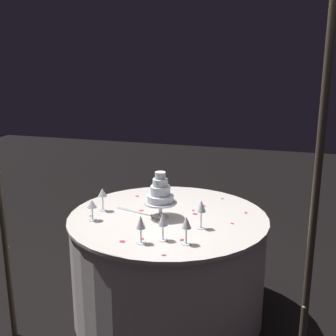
# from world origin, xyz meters

# --- Properties ---
(ground_plane) EXTENTS (12.00, 12.00, 0.00)m
(ground_plane) POSITION_xyz_m (0.00, 0.00, 0.00)
(ground_plane) COLOR black
(decorative_arch) EXTENTS (1.81, 0.06, 2.45)m
(decorative_arch) POSITION_xyz_m (0.00, 0.54, 1.54)
(decorative_arch) COLOR #473D2D
(decorative_arch) RESTS_ON ground
(main_table) EXTENTS (1.33, 1.33, 0.74)m
(main_table) POSITION_xyz_m (0.00, 0.00, 0.37)
(main_table) COLOR silver
(main_table) RESTS_ON ground
(tiered_cake) EXTENTS (0.22, 0.22, 0.31)m
(tiered_cake) POSITION_xyz_m (0.04, 0.04, 0.90)
(tiered_cake) COLOR silver
(tiered_cake) RESTS_ON main_table
(wine_glass_0) EXTENTS (0.06, 0.06, 0.16)m
(wine_glass_0) POSITION_xyz_m (-0.23, 0.40, 0.86)
(wine_glass_0) COLOR silver
(wine_glass_0) RESTS_ON main_table
(wine_glass_1) EXTENTS (0.06, 0.06, 0.18)m
(wine_glass_1) POSITION_xyz_m (-0.26, 0.15, 0.87)
(wine_glass_1) COLOR silver
(wine_glass_1) RESTS_ON main_table
(wine_glass_2) EXTENTS (0.06, 0.06, 0.16)m
(wine_glass_2) POSITION_xyz_m (0.21, -0.36, 0.85)
(wine_glass_2) COLOR silver
(wine_glass_2) RESTS_ON main_table
(wine_glass_3) EXTENTS (0.06, 0.06, 0.16)m
(wine_glass_3) POSITION_xyz_m (0.02, 0.46, 0.86)
(wine_glass_3) COLOR silver
(wine_glass_3) RESTS_ON main_table
(wine_glass_4) EXTENTS (0.06, 0.06, 0.16)m
(wine_glass_4) POSITION_xyz_m (0.46, 0.04, 0.86)
(wine_glass_4) COLOR silver
(wine_glass_4) RESTS_ON main_table
(wine_glass_5) EXTENTS (0.06, 0.06, 0.16)m
(wine_glass_5) POSITION_xyz_m (-0.09, 0.39, 0.86)
(wine_glass_5) COLOR silver
(wine_glass_5) RESTS_ON main_table
(wine_glass_6) EXTENTS (0.06, 0.06, 0.14)m
(wine_glass_6) POSITION_xyz_m (0.44, 0.22, 0.84)
(wine_glass_6) COLOR silver
(wine_glass_6) RESTS_ON main_table
(cake_knife) EXTENTS (0.29, 0.10, 0.01)m
(cake_knife) POSITION_xyz_m (0.22, 0.01, 0.74)
(cake_knife) COLOR silver
(cake_knife) RESTS_ON main_table
(rose_petal_0) EXTENTS (0.03, 0.03, 0.00)m
(rose_petal_0) POSITION_xyz_m (-0.43, 0.02, 0.74)
(rose_petal_0) COLOR #E02D47
(rose_petal_0) RESTS_ON main_table
(rose_petal_1) EXTENTS (0.03, 0.02, 0.00)m
(rose_petal_1) POSITION_xyz_m (-0.15, 0.57, 0.74)
(rose_petal_1) COLOR #E02D47
(rose_petal_1) RESTS_ON main_table
(rose_petal_2) EXTENTS (0.04, 0.03, 0.00)m
(rose_petal_2) POSITION_xyz_m (0.20, -0.03, 0.74)
(rose_petal_2) COLOR #E02D47
(rose_petal_2) RESTS_ON main_table
(rose_petal_3) EXTENTS (0.03, 0.04, 0.00)m
(rose_petal_3) POSITION_xyz_m (-0.19, 0.36, 0.74)
(rose_petal_3) COLOR #E02D47
(rose_petal_3) RESTS_ON main_table
(rose_petal_4) EXTENTS (0.04, 0.04, 0.00)m
(rose_petal_4) POSITION_xyz_m (-0.17, -0.08, 0.74)
(rose_petal_4) COLOR #E02D47
(rose_petal_4) RESTS_ON main_table
(rose_petal_5) EXTENTS (0.04, 0.03, 0.00)m
(rose_petal_5) POSITION_xyz_m (0.49, 0.16, 0.74)
(rose_petal_5) COLOR #E02D47
(rose_petal_5) RESTS_ON main_table
(rose_petal_6) EXTENTS (0.03, 0.04, 0.00)m
(rose_petal_6) POSITION_xyz_m (0.03, 0.41, 0.74)
(rose_petal_6) COLOR #E02D47
(rose_petal_6) RESTS_ON main_table
(rose_petal_7) EXTENTS (0.04, 0.03, 0.00)m
(rose_petal_7) POSITION_xyz_m (0.13, 0.48, 0.74)
(rose_petal_7) COLOR #E02D47
(rose_petal_7) RESTS_ON main_table
(rose_petal_8) EXTENTS (0.04, 0.04, 0.00)m
(rose_petal_8) POSITION_xyz_m (0.35, -0.32, 0.74)
(rose_petal_8) COLOR #E02D47
(rose_petal_8) RESTS_ON main_table
(rose_petal_9) EXTENTS (0.03, 0.03, 0.00)m
(rose_petal_9) POSITION_xyz_m (-0.49, -0.20, 0.74)
(rose_petal_9) COLOR #E02D47
(rose_petal_9) RESTS_ON main_table
(rose_petal_10) EXTENTS (0.04, 0.04, 0.00)m
(rose_petal_10) POSITION_xyz_m (0.20, -0.53, 0.74)
(rose_petal_10) COLOR #E02D47
(rose_petal_10) RESTS_ON main_table
(rose_petal_11) EXTENTS (0.05, 0.04, 0.00)m
(rose_petal_11) POSITION_xyz_m (-0.19, -0.25, 0.74)
(rose_petal_11) COLOR #E02D47
(rose_petal_11) RESTS_ON main_table
(rose_petal_12) EXTENTS (0.03, 0.03, 0.00)m
(rose_petal_12) POSITION_xyz_m (-0.14, -0.14, 0.74)
(rose_petal_12) COLOR #E02D47
(rose_petal_12) RESTS_ON main_table
(rose_petal_13) EXTENTS (0.03, 0.03, 0.00)m
(rose_petal_13) POSITION_xyz_m (-0.29, -0.45, 0.74)
(rose_petal_13) COLOR #E02D47
(rose_petal_13) RESTS_ON main_table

